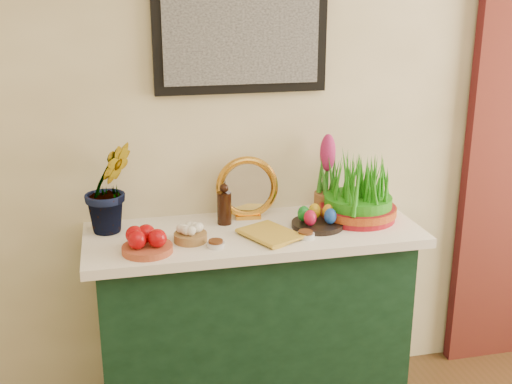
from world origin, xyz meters
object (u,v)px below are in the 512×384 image
at_px(sideboard, 253,327).
at_px(mirror, 247,188).
at_px(hyacinth_green, 108,173).
at_px(book, 253,239).
at_px(wheatgrass_sabzeh, 358,192).

relative_size(sideboard, mirror, 4.66).
bearing_deg(hyacinth_green, sideboard, -32.37).
xyz_separation_m(book, wheatgrass_sabzeh, (0.51, 0.17, 0.11)).
bearing_deg(hyacinth_green, wheatgrass_sabzeh, -26.05).
bearing_deg(wheatgrass_sabzeh, mirror, 164.58).
bearing_deg(hyacinth_green, book, -46.50).
bearing_deg(book, sideboard, 50.49).
relative_size(mirror, wheatgrass_sabzeh, 0.82).
height_order(hyacinth_green, book, hyacinth_green).
distance_m(hyacinth_green, mirror, 0.60).
relative_size(hyacinth_green, book, 2.14).
relative_size(mirror, book, 1.19).
distance_m(hyacinth_green, wheatgrass_sabzeh, 1.07).
distance_m(hyacinth_green, book, 0.65).
bearing_deg(mirror, sideboard, -92.81).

